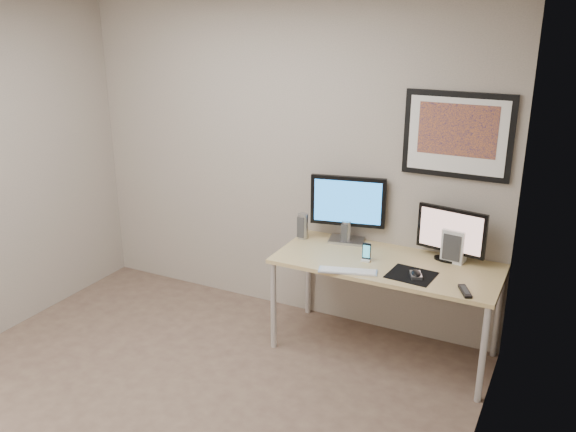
% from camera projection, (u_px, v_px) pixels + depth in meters
% --- Properties ---
extents(floor, '(3.60, 3.60, 0.00)m').
position_uv_depth(floor, '(165.00, 415.00, 3.88)').
color(floor, brown).
rests_on(floor, ground).
extents(room, '(3.60, 3.60, 3.60)m').
position_uv_depth(room, '(192.00, 148.00, 3.73)').
color(room, white).
rests_on(room, ground).
extents(desk, '(1.60, 0.70, 0.73)m').
position_uv_depth(desk, '(386.00, 270.00, 4.38)').
color(desk, tan).
rests_on(desk, floor).
extents(framed_art, '(0.75, 0.04, 0.60)m').
position_uv_depth(framed_art, '(457.00, 135.00, 4.20)').
color(framed_art, black).
rests_on(framed_art, room).
extents(monitor_large, '(0.57, 0.23, 0.52)m').
position_uv_depth(monitor_large, '(348.00, 206.00, 4.65)').
color(monitor_large, '#A7A7AC').
rests_on(monitor_large, desk).
extents(monitor_tv, '(0.50, 0.15, 0.39)m').
position_uv_depth(monitor_tv, '(451.00, 233.00, 4.32)').
color(monitor_tv, black).
rests_on(monitor_tv, desk).
extents(speaker_left, '(0.08, 0.08, 0.20)m').
position_uv_depth(speaker_left, '(303.00, 226.00, 4.78)').
color(speaker_left, '#A7A7AC').
rests_on(speaker_left, desk).
extents(speaker_right, '(0.08, 0.08, 0.18)m').
position_uv_depth(speaker_right, '(346.00, 232.00, 4.69)').
color(speaker_right, '#A7A7AC').
rests_on(speaker_right, desk).
extents(phone_dock, '(0.07, 0.07, 0.14)m').
position_uv_depth(phone_dock, '(367.00, 252.00, 4.36)').
color(phone_dock, black).
rests_on(phone_dock, desk).
extents(keyboard, '(0.42, 0.22, 0.01)m').
position_uv_depth(keyboard, '(348.00, 271.00, 4.20)').
color(keyboard, '#BBBBC0').
rests_on(keyboard, desk).
extents(mousepad, '(0.33, 0.30, 0.00)m').
position_uv_depth(mousepad, '(411.00, 275.00, 4.15)').
color(mousepad, black).
rests_on(mousepad, desk).
extents(mouse, '(0.11, 0.13, 0.04)m').
position_uv_depth(mouse, '(416.00, 274.00, 4.11)').
color(mouse, black).
rests_on(mouse, mousepad).
extents(remote, '(0.12, 0.18, 0.02)m').
position_uv_depth(remote, '(465.00, 291.00, 3.89)').
color(remote, black).
rests_on(remote, desk).
extents(fan_unit, '(0.17, 0.14, 0.24)m').
position_uv_depth(fan_unit, '(454.00, 245.00, 4.34)').
color(fan_unit, silver).
rests_on(fan_unit, desk).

